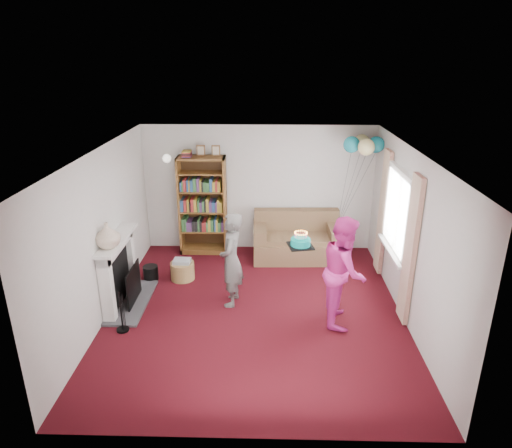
{
  "coord_description": "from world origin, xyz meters",
  "views": [
    {
      "loc": [
        0.18,
        -6.15,
        3.79
      ],
      "look_at": [
        -0.0,
        0.6,
        1.22
      ],
      "focal_mm": 32.0,
      "sensor_mm": 36.0,
      "label": 1
    }
  ],
  "objects_px": {
    "sofa": "(296,240)",
    "person_striped": "(231,260)",
    "bookcase": "(203,206)",
    "birthday_cake": "(301,242)",
    "person_magenta": "(344,271)"
  },
  "relations": [
    {
      "from": "sofa",
      "to": "person_striped",
      "type": "bearing_deg",
      "value": -123.49
    },
    {
      "from": "bookcase",
      "to": "birthday_cake",
      "type": "bearing_deg",
      "value": -52.74
    },
    {
      "from": "person_striped",
      "to": "birthday_cake",
      "type": "bearing_deg",
      "value": 82.28
    },
    {
      "from": "bookcase",
      "to": "person_striped",
      "type": "height_order",
      "value": "bookcase"
    },
    {
      "from": "bookcase",
      "to": "person_magenta",
      "type": "relative_size",
      "value": 1.31
    },
    {
      "from": "bookcase",
      "to": "person_striped",
      "type": "bearing_deg",
      "value": -70.83
    },
    {
      "from": "person_striped",
      "to": "person_magenta",
      "type": "xyz_separation_m",
      "value": [
        1.67,
        -0.45,
        0.06
      ]
    },
    {
      "from": "bookcase",
      "to": "person_magenta",
      "type": "height_order",
      "value": "bookcase"
    },
    {
      "from": "person_magenta",
      "to": "birthday_cake",
      "type": "bearing_deg",
      "value": 78.2
    },
    {
      "from": "sofa",
      "to": "person_striped",
      "type": "height_order",
      "value": "person_striped"
    },
    {
      "from": "sofa",
      "to": "person_striped",
      "type": "relative_size",
      "value": 1.1
    },
    {
      "from": "sofa",
      "to": "person_magenta",
      "type": "height_order",
      "value": "person_magenta"
    },
    {
      "from": "person_striped",
      "to": "birthday_cake",
      "type": "height_order",
      "value": "person_striped"
    },
    {
      "from": "sofa",
      "to": "birthday_cake",
      "type": "bearing_deg",
      "value": -94.06
    },
    {
      "from": "bookcase",
      "to": "sofa",
      "type": "relative_size",
      "value": 1.28
    }
  ]
}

